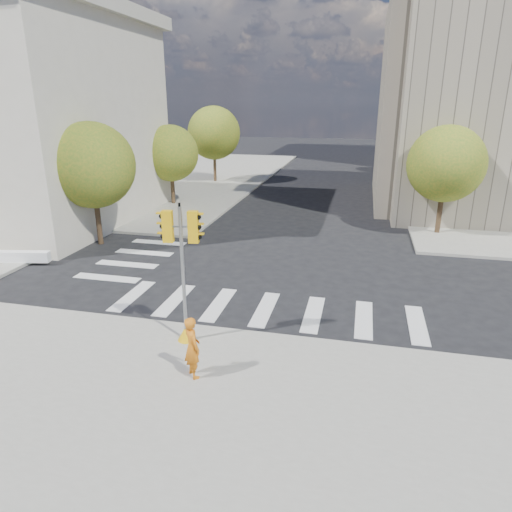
{
  "coord_description": "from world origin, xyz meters",
  "views": [
    {
      "loc": [
        3.09,
        -17.09,
        7.37
      ],
      "look_at": [
        -0.42,
        -2.08,
        2.1
      ],
      "focal_mm": 32.0,
      "sensor_mm": 36.0,
      "label": 1
    }
  ],
  "objects": [
    {
      "name": "tree_re_mid",
      "position": [
        7.5,
        22.0,
        4.35
      ],
      "size": [
        4.6,
        4.6,
        6.66
      ],
      "color": "#382616",
      "rests_on": "ground"
    },
    {
      "name": "tree_lw_far",
      "position": [
        -10.5,
        24.0,
        4.54
      ],
      "size": [
        4.8,
        4.8,
        6.95
      ],
      "color": "#382616",
      "rests_on": "ground"
    },
    {
      "name": "sidewalk_near",
      "position": [
        0.0,
        -11.0,
        0.07
      ],
      "size": [
        30.0,
        14.0,
        0.15
      ],
      "primitive_type": "cube",
      "color": "gray",
      "rests_on": "ground"
    },
    {
      "name": "lamp_far",
      "position": [
        8.0,
        28.0,
        4.58
      ],
      "size": [
        0.35,
        0.18,
        8.11
      ],
      "color": "black",
      "rests_on": "sidewalk_far_right"
    },
    {
      "name": "tree_re_far",
      "position": [
        7.5,
        34.0,
        3.87
      ],
      "size": [
        4.0,
        4.0,
        5.88
      ],
      "color": "#382616",
      "rests_on": "ground"
    },
    {
      "name": "ground",
      "position": [
        0.0,
        0.0,
        0.0
      ],
      "size": [
        160.0,
        160.0,
        0.0
      ],
      "primitive_type": "plane",
      "color": "black",
      "rests_on": "ground"
    },
    {
      "name": "tree_lw_mid",
      "position": [
        -10.5,
        14.0,
        3.76
      ],
      "size": [
        4.0,
        4.0,
        5.77
      ],
      "color": "#382616",
      "rests_on": "ground"
    },
    {
      "name": "photographer",
      "position": [
        -1.07,
        -6.89,
        1.04
      ],
      "size": [
        0.75,
        0.76,
        1.77
      ],
      "primitive_type": "imported",
      "rotation": [
        0.0,
        0.0,
        2.33
      ],
      "color": "#CE6A13",
      "rests_on": "sidewalk_near"
    },
    {
      "name": "tree_lw_near",
      "position": [
        -10.5,
        4.0,
        4.2
      ],
      "size": [
        4.4,
        4.4,
        6.41
      ],
      "color": "#382616",
      "rests_on": "ground"
    },
    {
      "name": "traffic_signal",
      "position": [
        -1.99,
        -5.06,
        2.03
      ],
      "size": [
        1.08,
        0.56,
        4.44
      ],
      "rotation": [
        0.0,
        0.0,
        0.15
      ],
      "color": "#DCA40B",
      "rests_on": "sidewalk_near"
    },
    {
      "name": "tree_re_near",
      "position": [
        7.5,
        10.0,
        4.05
      ],
      "size": [
        4.2,
        4.2,
        6.16
      ],
      "color": "#382616",
      "rests_on": "ground"
    },
    {
      "name": "sidewalk_far_left",
      "position": [
        -20.0,
        26.0,
        0.07
      ],
      "size": [
        28.0,
        40.0,
        0.15
      ],
      "primitive_type": "cube",
      "color": "gray",
      "rests_on": "ground"
    },
    {
      "name": "lamp_near",
      "position": [
        8.0,
        14.0,
        4.58
      ],
      "size": [
        0.35,
        0.18,
        8.11
      ],
      "color": "black",
      "rests_on": "sidewalk_far_right"
    }
  ]
}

